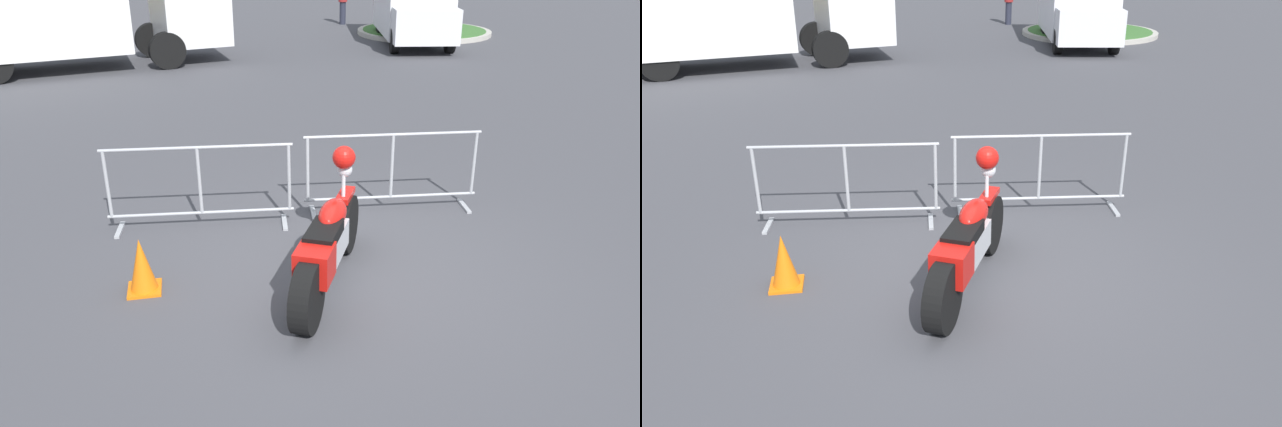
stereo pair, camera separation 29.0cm
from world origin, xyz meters
The scene contains 9 objects.
ground_plane centered at (0.00, 0.00, 0.00)m, with size 120.00×120.00×0.00m, color #424247.
motorcycle centered at (-0.25, -0.29, 0.50)m, with size 1.19×2.15×1.30m.
crowd_barrier_near centered at (-1.48, 1.41, 0.56)m, with size 2.28×0.65×1.07m.
crowd_barrier_far centered at (0.97, 1.41, 0.56)m, with size 2.28×0.65×1.07m.
box_truck centered at (-4.60, 11.91, 1.64)m, with size 8.01×3.99×2.98m.
delivery_van centered at (5.81, 14.15, 1.24)m, with size 2.77×5.26×2.31m.
pedestrian centered at (4.69, 18.99, 0.92)m, with size 0.38×0.38×1.69m.
planter_island centered at (7.14, 16.12, 0.34)m, with size 4.75×4.75×1.22m.
traffic_cone centered at (-2.14, 0.01, 0.29)m, with size 0.34×0.34×0.59m.
Camera 2 is at (-1.23, -5.86, 3.41)m, focal length 35.00 mm.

